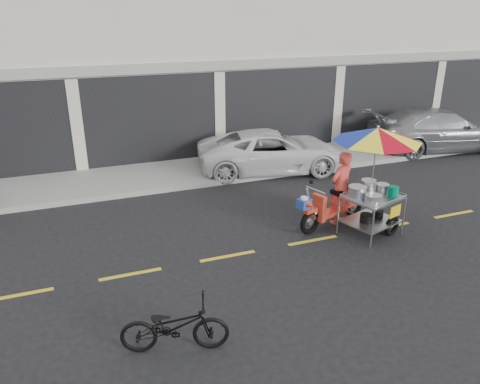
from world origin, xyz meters
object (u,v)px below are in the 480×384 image
object	(u,v)px
white_pickup	(272,151)
silver_pickup	(438,130)
food_vendor_rig	(362,165)
near_bicycle	(175,326)

from	to	relation	value
white_pickup	silver_pickup	bearing A→B (deg)	-79.08
silver_pickup	food_vendor_rig	bearing A→B (deg)	133.26
near_bicycle	food_vendor_rig	distance (m)	5.69
white_pickup	food_vendor_rig	xyz separation A→B (m)	(0.14, -4.51, 0.93)
food_vendor_rig	white_pickup	bearing A→B (deg)	74.19
near_bicycle	silver_pickup	bearing A→B (deg)	-42.02
white_pickup	near_bicycle	size ratio (longest dim) A/B	2.84
near_bicycle	food_vendor_rig	xyz separation A→B (m)	(4.93, 2.59, 1.14)
white_pickup	silver_pickup	size ratio (longest dim) A/B	0.89
white_pickup	near_bicycle	world-z (taller)	white_pickup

